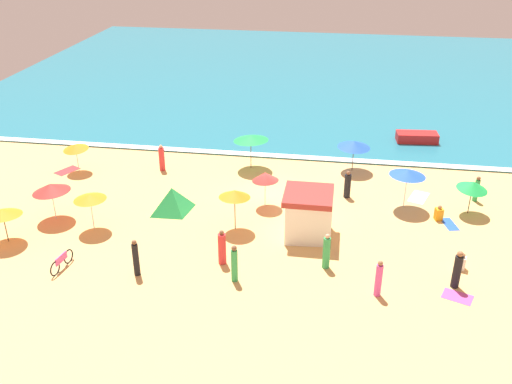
# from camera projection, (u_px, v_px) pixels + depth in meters

# --- Properties ---
(ground_plane) EXTENTS (60.00, 60.00, 0.00)m
(ground_plane) POSITION_uv_depth(u_px,v_px,m) (274.00, 199.00, 33.91)
(ground_plane) COLOR #E5B26B
(ocean_water) EXTENTS (60.00, 44.00, 0.10)m
(ocean_water) POSITION_uv_depth(u_px,v_px,m) (309.00, 75.00, 58.61)
(ocean_water) COLOR teal
(ocean_water) RESTS_ON ground_plane
(wave_breaker_foam) EXTENTS (57.00, 0.70, 0.01)m
(wave_breaker_foam) POSITION_uv_depth(u_px,v_px,m) (286.00, 156.00, 39.43)
(wave_breaker_foam) COLOR white
(wave_breaker_foam) RESTS_ON ocean_water
(lifeguard_cabana) EXTENTS (2.53, 2.63, 2.47)m
(lifeguard_cabana) POSITION_uv_depth(u_px,v_px,m) (308.00, 214.00, 29.64)
(lifeguard_cabana) COLOR white
(lifeguard_cabana) RESTS_ON ground_plane
(beach_umbrella_0) EXTENTS (2.09, 2.08, 2.11)m
(beach_umbrella_0) POSITION_uv_depth(u_px,v_px,m) (90.00, 197.00, 29.87)
(beach_umbrella_0) COLOR silver
(beach_umbrella_0) RESTS_ON ground_plane
(beach_umbrella_1) EXTENTS (2.38, 2.39, 1.95)m
(beach_umbrella_1) POSITION_uv_depth(u_px,v_px,m) (2.00, 213.00, 28.82)
(beach_umbrella_1) COLOR #4C3823
(beach_umbrella_1) RESTS_ON ground_plane
(beach_umbrella_2) EXTENTS (3.19, 3.19, 2.40)m
(beach_umbrella_2) POSITION_uv_depth(u_px,v_px,m) (251.00, 138.00, 36.96)
(beach_umbrella_2) COLOR #4C3823
(beach_umbrella_2) RESTS_ON ground_plane
(beach_umbrella_3) EXTENTS (2.13, 2.12, 2.15)m
(beach_umbrella_3) POSITION_uv_depth(u_px,v_px,m) (265.00, 177.00, 32.30)
(beach_umbrella_3) COLOR silver
(beach_umbrella_3) RESTS_ON ground_plane
(beach_umbrella_4) EXTENTS (2.98, 2.98, 2.09)m
(beach_umbrella_4) POSITION_uv_depth(u_px,v_px,m) (354.00, 144.00, 36.74)
(beach_umbrella_4) COLOR #4C3823
(beach_umbrella_4) RESTS_ON ground_plane
(beach_umbrella_5) EXTENTS (2.05, 2.06, 2.36)m
(beach_umbrella_5) POSITION_uv_depth(u_px,v_px,m) (235.00, 194.00, 29.80)
(beach_umbrella_5) COLOR #4C3823
(beach_umbrella_5) RESTS_ON ground_plane
(beach_umbrella_6) EXTENTS (2.51, 2.49, 2.20)m
(beach_umbrella_6) POSITION_uv_depth(u_px,v_px,m) (51.00, 188.00, 30.92)
(beach_umbrella_6) COLOR silver
(beach_umbrella_6) RESTS_ON ground_plane
(beach_umbrella_7) EXTENTS (2.43, 2.43, 2.07)m
(beach_umbrella_7) POSITION_uv_depth(u_px,v_px,m) (473.00, 185.00, 31.53)
(beach_umbrella_7) COLOR #4C3823
(beach_umbrella_7) RESTS_ON ground_plane
(beach_umbrella_8) EXTENTS (2.85, 2.85, 2.38)m
(beach_umbrella_8) POSITION_uv_depth(u_px,v_px,m) (408.00, 173.00, 31.98)
(beach_umbrella_8) COLOR silver
(beach_umbrella_8) RESTS_ON ground_plane
(beach_umbrella_9) EXTENTS (2.14, 2.15, 1.97)m
(beach_umbrella_9) POSITION_uv_depth(u_px,v_px,m) (75.00, 147.00, 36.65)
(beach_umbrella_9) COLOR silver
(beach_umbrella_9) RESTS_ON ground_plane
(beach_tent) EXTENTS (2.66, 2.63, 1.48)m
(beach_tent) POSITION_uv_depth(u_px,v_px,m) (172.00, 200.00, 32.17)
(beach_tent) COLOR green
(beach_tent) RESTS_ON ground_plane
(parked_bicycle) EXTENTS (0.31, 1.81, 0.76)m
(parked_bicycle) POSITION_uv_depth(u_px,v_px,m) (62.00, 262.00, 27.21)
(parked_bicycle) COLOR black
(parked_bicycle) RESTS_ON ground_plane
(beachgoer_0) EXTENTS (0.48, 0.48, 1.70)m
(beachgoer_0) POSITION_uv_depth(u_px,v_px,m) (347.00, 185.00, 33.75)
(beachgoer_0) COLOR black
(beachgoer_0) RESTS_ON ground_plane
(beachgoer_1) EXTENTS (0.52, 0.52, 1.90)m
(beachgoer_1) POSITION_uv_depth(u_px,v_px,m) (457.00, 270.00, 25.66)
(beachgoer_1) COLOR black
(beachgoer_1) RESTS_ON ground_plane
(beachgoer_2) EXTENTS (0.42, 0.42, 1.89)m
(beachgoer_2) POSITION_uv_depth(u_px,v_px,m) (234.00, 264.00, 26.08)
(beachgoer_2) COLOR green
(beachgoer_2) RESTS_ON ground_plane
(beachgoer_3) EXTENTS (0.43, 0.43, 1.83)m
(beachgoer_3) POSITION_uv_depth(u_px,v_px,m) (222.00, 248.00, 27.41)
(beachgoer_3) COLOR red
(beachgoer_3) RESTS_ON ground_plane
(beachgoer_4) EXTENTS (0.35, 0.35, 1.84)m
(beachgoer_4) POSITION_uv_depth(u_px,v_px,m) (326.00, 252.00, 27.07)
(beachgoer_4) COLOR green
(beachgoer_4) RESTS_ON ground_plane
(beachgoer_5) EXTENTS (0.42, 0.42, 1.89)m
(beachgoer_5) POSITION_uv_depth(u_px,v_px,m) (136.00, 258.00, 26.51)
(beachgoer_5) COLOR black
(beachgoer_5) RESTS_ON ground_plane
(beachgoer_6) EXTENTS (0.47, 0.47, 0.89)m
(beachgoer_6) POSITION_uv_depth(u_px,v_px,m) (439.00, 214.00, 31.46)
(beachgoer_6) COLOR orange
(beachgoer_6) RESTS_ON ground_plane
(beachgoer_7) EXTENTS (0.48, 0.48, 1.78)m
(beachgoer_7) POSITION_uv_depth(u_px,v_px,m) (162.00, 158.00, 37.23)
(beachgoer_7) COLOR red
(beachgoer_7) RESTS_ON ground_plane
(beachgoer_8) EXTENTS (0.45, 0.45, 0.87)m
(beachgoer_8) POSITION_uv_depth(u_px,v_px,m) (462.00, 262.00, 27.16)
(beachgoer_8) COLOR white
(beachgoer_8) RESTS_ON ground_plane
(beachgoer_9) EXTENTS (0.39, 0.39, 1.81)m
(beachgoer_9) POSITION_uv_depth(u_px,v_px,m) (379.00, 279.00, 25.11)
(beachgoer_9) COLOR #D84CA5
(beachgoer_9) RESTS_ON ground_plane
(beachgoer_10) EXTENTS (0.34, 0.34, 1.57)m
(beachgoer_10) POSITION_uv_depth(u_px,v_px,m) (477.00, 189.00, 33.33)
(beachgoer_10) COLOR green
(beachgoer_10) RESTS_ON ground_plane
(beach_towel_0) EXTENTS (1.50, 1.25, 0.01)m
(beach_towel_0) POSITION_uv_depth(u_px,v_px,m) (457.00, 297.00, 25.37)
(beach_towel_0) COLOR #D84CA5
(beach_towel_0) RESTS_ON ground_plane
(beach_towel_1) EXTENTS (0.95, 1.51, 0.01)m
(beach_towel_1) POSITION_uv_depth(u_px,v_px,m) (449.00, 224.00, 31.16)
(beach_towel_1) COLOR blue
(beach_towel_1) RESTS_ON ground_plane
(beach_towel_2) EXTENTS (1.46, 1.93, 0.01)m
(beach_towel_2) POSITION_uv_depth(u_px,v_px,m) (419.00, 197.00, 34.06)
(beach_towel_2) COLOR white
(beach_towel_2) RESTS_ON ground_plane
(beach_towel_3) EXTENTS (1.48, 1.78, 0.01)m
(beach_towel_3) POSITION_uv_depth(u_px,v_px,m) (67.00, 171.00, 37.48)
(beach_towel_3) COLOR red
(beach_towel_3) RESTS_ON ground_plane
(small_boat_0) EXTENTS (3.03, 1.50, 0.68)m
(small_boat_0) POSITION_uv_depth(u_px,v_px,m) (417.00, 137.00, 41.73)
(small_boat_0) COLOR red
(small_boat_0) RESTS_ON ocean_water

